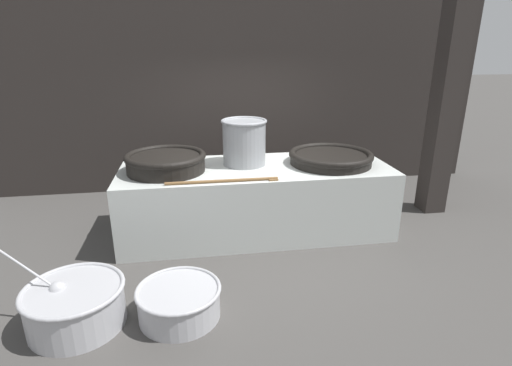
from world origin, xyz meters
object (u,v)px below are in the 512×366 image
object	(u,v)px
giant_wok_near	(166,162)
cook	(247,158)
prep_bowl_meat	(179,301)
giant_wok_far	(331,157)
prep_bowl_vegetables	(75,304)
stock_pot	(244,141)

from	to	relation	value
giant_wok_near	cook	bearing A→B (deg)	42.12
giant_wok_near	prep_bowl_meat	distance (m)	2.10
giant_wok_far	giant_wok_near	bearing A→B (deg)	-179.90
giant_wok_near	prep_bowl_meat	size ratio (longest dim) A/B	1.27
prep_bowl_meat	prep_bowl_vegetables	bearing A→B (deg)	178.29
giant_wok_near	stock_pot	distance (m)	1.14
stock_pot	cook	world-z (taller)	stock_pot
prep_bowl_vegetables	prep_bowl_meat	world-z (taller)	prep_bowl_vegetables
giant_wok_near	prep_bowl_meat	bearing A→B (deg)	-85.03
giant_wok_far	cook	bearing A→B (deg)	133.18
cook	prep_bowl_meat	xyz separation A→B (m)	(-1.12, -3.03, -0.63)
prep_bowl_vegetables	prep_bowl_meat	bearing A→B (deg)	-1.71
giant_wok_near	stock_pot	world-z (taller)	stock_pot
prep_bowl_vegetables	stock_pot	bearing A→B (deg)	45.95
giant_wok_far	stock_pot	xyz separation A→B (m)	(-1.25, 0.18, 0.24)
giant_wok_near	giant_wok_far	bearing A→B (deg)	0.10
giant_wok_near	cook	size ratio (longest dim) A/B	0.74
giant_wok_near	prep_bowl_meat	world-z (taller)	giant_wok_near
giant_wok_near	prep_bowl_vegetables	size ratio (longest dim) A/B	0.90
giant_wok_near	cook	xyz separation A→B (m)	(1.28, 1.16, -0.33)
giant_wok_far	prep_bowl_vegetables	bearing A→B (deg)	-150.12
giant_wok_far	prep_bowl_vegetables	size ratio (longest dim) A/B	1.00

